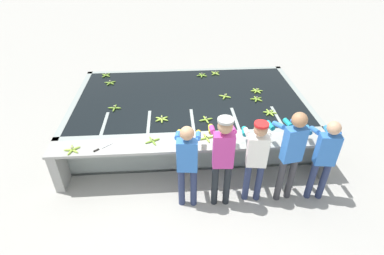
% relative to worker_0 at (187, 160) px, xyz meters
% --- Properties ---
extents(ground_plane, '(80.00, 80.00, 0.00)m').
position_rel_worker_0_xyz_m(ground_plane, '(0.17, 0.34, -0.94)').
color(ground_plane, '#A3A099').
rests_on(ground_plane, ground).
extents(wash_tank, '(5.04, 3.00, 0.84)m').
position_rel_worker_0_xyz_m(wash_tank, '(0.17, 2.28, -0.53)').
color(wash_tank, gray).
rests_on(wash_tank, ground).
extents(work_ledge, '(5.04, 0.45, 0.84)m').
position_rel_worker_0_xyz_m(work_ledge, '(0.17, 0.57, -0.33)').
color(work_ledge, '#9E9E99').
rests_on(work_ledge, ground).
extents(worker_0, '(0.45, 0.72, 1.58)m').
position_rel_worker_0_xyz_m(worker_0, '(0.00, 0.00, 0.00)').
color(worker_0, navy).
rests_on(worker_0, ground).
extents(worker_1, '(0.43, 0.73, 1.71)m').
position_rel_worker_0_xyz_m(worker_1, '(0.55, -0.02, 0.10)').
color(worker_1, '#1E2328').
rests_on(worker_1, ground).
extents(worker_2, '(0.46, 0.73, 1.57)m').
position_rel_worker_0_xyz_m(worker_2, '(1.10, 0.04, 0.00)').
color(worker_2, navy).
rests_on(worker_2, ground).
extents(worker_3, '(0.48, 0.74, 1.73)m').
position_rel_worker_0_xyz_m(worker_3, '(1.64, 0.02, 0.11)').
color(worker_3, '#38383D').
rests_on(worker_3, ground).
extents(worker_4, '(0.46, 0.72, 1.57)m').
position_rel_worker_0_xyz_m(worker_4, '(2.20, 0.00, -0.01)').
color(worker_4, navy).
rests_on(worker_4, ground).
extents(banana_bunch_floating_0, '(0.27, 0.27, 0.08)m').
position_rel_worker_0_xyz_m(banana_bunch_floating_0, '(0.95, 2.19, -0.08)').
color(banana_bunch_floating_0, '#93BC3D').
rests_on(banana_bunch_floating_0, wash_tank).
extents(banana_bunch_floating_1, '(0.27, 0.27, 0.08)m').
position_rel_worker_0_xyz_m(banana_bunch_floating_1, '(0.55, 3.34, -0.09)').
color(banana_bunch_floating_1, '#75A333').
rests_on(banana_bunch_floating_1, wash_tank).
extents(banana_bunch_floating_2, '(0.24, 0.24, 0.08)m').
position_rel_worker_0_xyz_m(banana_bunch_floating_2, '(0.91, 3.43, -0.08)').
color(banana_bunch_floating_2, '#9EC642').
rests_on(banana_bunch_floating_2, wash_tank).
extents(banana_bunch_floating_3, '(0.26, 0.28, 0.08)m').
position_rel_worker_0_xyz_m(banana_bunch_floating_3, '(-0.42, 1.36, -0.09)').
color(banana_bunch_floating_3, '#9EC642').
rests_on(banana_bunch_floating_3, wash_tank).
extents(banana_bunch_floating_4, '(0.28, 0.27, 0.08)m').
position_rel_worker_0_xyz_m(banana_bunch_floating_4, '(1.71, 2.40, -0.09)').
color(banana_bunch_floating_4, '#8CB738').
rests_on(banana_bunch_floating_4, wash_tank).
extents(banana_bunch_floating_5, '(0.28, 0.28, 0.08)m').
position_rel_worker_0_xyz_m(banana_bunch_floating_5, '(-1.40, 1.85, -0.08)').
color(banana_bunch_floating_5, '#75A333').
rests_on(banana_bunch_floating_5, wash_tank).
extents(banana_bunch_floating_6, '(0.28, 0.28, 0.08)m').
position_rel_worker_0_xyz_m(banana_bunch_floating_6, '(1.74, 1.45, -0.09)').
color(banana_bunch_floating_6, '#93BC3D').
rests_on(banana_bunch_floating_6, wash_tank).
extents(banana_bunch_floating_7, '(0.27, 0.28, 0.08)m').
position_rel_worker_0_xyz_m(banana_bunch_floating_7, '(1.62, 2.02, -0.09)').
color(banana_bunch_floating_7, '#7FAD33').
rests_on(banana_bunch_floating_7, wash_tank).
extents(banana_bunch_floating_8, '(0.25, 0.25, 0.08)m').
position_rel_worker_0_xyz_m(banana_bunch_floating_8, '(-1.84, 3.50, -0.08)').
color(banana_bunch_floating_8, '#75A333').
rests_on(banana_bunch_floating_8, wash_tank).
extents(banana_bunch_floating_9, '(0.28, 0.28, 0.08)m').
position_rel_worker_0_xyz_m(banana_bunch_floating_9, '(0.43, 1.28, -0.08)').
color(banana_bunch_floating_9, '#8CB738').
rests_on(banana_bunch_floating_9, wash_tank).
extents(banana_bunch_floating_10, '(0.27, 0.28, 0.08)m').
position_rel_worker_0_xyz_m(banana_bunch_floating_10, '(-1.67, 3.06, -0.09)').
color(banana_bunch_floating_10, '#75A333').
rests_on(banana_bunch_floating_10, wash_tank).
extents(banana_bunch_ledge_0, '(0.27, 0.27, 0.08)m').
position_rel_worker_0_xyz_m(banana_bunch_ledge_0, '(-0.57, 0.65, -0.08)').
color(banana_bunch_ledge_0, '#75A333').
rests_on(banana_bunch_ledge_0, work_ledge).
extents(banana_bunch_ledge_1, '(0.28, 0.28, 0.08)m').
position_rel_worker_0_xyz_m(banana_bunch_ledge_1, '(0.38, 0.67, -0.08)').
color(banana_bunch_ledge_1, '#93BC3D').
rests_on(banana_bunch_ledge_1, work_ledge).
extents(banana_bunch_ledge_2, '(0.26, 0.28, 0.08)m').
position_rel_worker_0_xyz_m(banana_bunch_ledge_2, '(-1.90, 0.49, -0.08)').
color(banana_bunch_ledge_2, '#9EC642').
rests_on(banana_bunch_ledge_2, work_ledge).
extents(knife_0, '(0.29, 0.24, 0.02)m').
position_rel_worker_0_xyz_m(knife_0, '(-1.45, 0.51, -0.09)').
color(knife_0, silver).
rests_on(knife_0, work_ledge).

